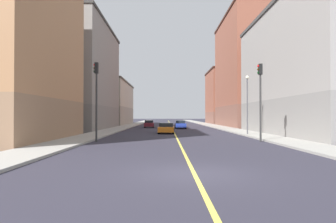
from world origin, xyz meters
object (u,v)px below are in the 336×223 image
at_px(traffic_light_left_near, 260,92).
at_px(street_lamp_left_near, 247,98).
at_px(building_left_far, 227,97).
at_px(building_right_midblock, 78,77).
at_px(building_right_corner, 3,39).
at_px(car_orange, 166,128).
at_px(car_maroon, 149,124).
at_px(building_left_mid, 249,72).
at_px(traffic_light_right_near, 96,91).
at_px(building_right_distant, 108,103).
at_px(building_left_near, 314,70).
at_px(car_blue, 180,125).

xyz_separation_m(traffic_light_left_near, street_lamp_left_near, (1.02, 7.83, -0.09)).
height_order(building_left_far, building_right_midblock, building_right_midblock).
distance_m(building_right_corner, traffic_light_left_near, 22.50).
xyz_separation_m(building_left_far, car_orange, (-16.22, -43.34, -6.42)).
relative_size(building_right_midblock, car_maroon, 5.41).
xyz_separation_m(building_right_midblock, car_maroon, (11.06, 6.99, -7.73)).
distance_m(building_left_far, car_orange, 46.72).
distance_m(traffic_light_left_near, street_lamp_left_near, 7.89).
xyz_separation_m(building_left_mid, traffic_light_left_near, (-8.44, -34.17, -6.57)).
distance_m(traffic_light_right_near, street_lamp_left_near, 16.55).
xyz_separation_m(traffic_light_left_near, car_maroon, (-10.92, 31.01, -3.50)).
distance_m(building_right_distant, car_maroon, 21.68).
xyz_separation_m(building_left_near, traffic_light_right_near, (-22.01, -8.24, -2.99)).
relative_size(building_right_midblock, traffic_light_left_near, 3.43).
xyz_separation_m(building_left_far, building_right_midblock, (-30.42, -31.32, 1.34)).
distance_m(building_right_distant, car_blue, 28.76).
height_order(building_right_corner, building_right_distant, building_right_corner).
xyz_separation_m(building_right_distant, traffic_light_right_near, (8.41, -49.11, -0.94)).
bearing_deg(building_right_distant, building_left_mid, -26.16).
height_order(building_left_mid, street_lamp_left_near, building_left_mid).
relative_size(building_left_far, car_maroon, 3.85).
bearing_deg(traffic_light_left_near, building_right_distant, 114.11).
bearing_deg(building_left_far, car_orange, -110.52).
xyz_separation_m(building_left_mid, building_right_corner, (-30.42, -32.90, -1.92)).
distance_m(traffic_light_right_near, car_blue, 27.53).
bearing_deg(building_right_corner, car_blue, 56.21).
bearing_deg(car_maroon, building_left_far, 51.48).
height_order(building_right_corner, car_blue, building_right_corner).
distance_m(building_left_near, street_lamp_left_near, 8.07).
xyz_separation_m(building_right_corner, traffic_light_left_near, (21.98, -1.27, -4.65)).
bearing_deg(traffic_light_right_near, building_right_midblock, 109.31).
xyz_separation_m(car_blue, car_maroon, (-5.52, 4.96, -0.02)).
xyz_separation_m(building_right_midblock, traffic_light_left_near, (21.98, -24.02, -4.23)).
bearing_deg(traffic_light_right_near, building_left_far, 68.31).
xyz_separation_m(building_left_far, car_blue, (-13.85, -29.29, -6.38)).
distance_m(building_right_corner, building_right_distant, 47.98).
bearing_deg(car_blue, building_right_midblock, -173.02).
bearing_deg(building_left_mid, car_blue, -149.60).
distance_m(building_left_mid, street_lamp_left_near, 28.17).
bearing_deg(building_right_midblock, street_lamp_left_near, -35.15).
xyz_separation_m(building_left_near, car_orange, (-16.22, 3.76, -6.57)).
height_order(building_left_near, car_blue, building_left_near).
bearing_deg(building_left_far, building_left_mid, -90.00).
bearing_deg(car_maroon, building_right_midblock, -147.68).
relative_size(building_left_near, traffic_light_right_near, 3.86).
distance_m(building_left_mid, building_right_distant, 34.35).
height_order(building_right_distant, car_orange, building_right_distant).
height_order(building_right_corner, traffic_light_right_near, building_right_corner).
xyz_separation_m(building_left_mid, car_blue, (-13.85, -8.12, -10.06)).
xyz_separation_m(building_left_far, traffic_light_left_near, (-8.44, -55.34, -2.89)).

